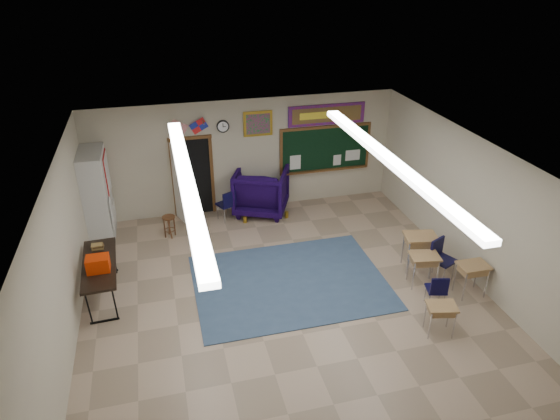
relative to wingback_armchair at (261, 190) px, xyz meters
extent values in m
plane|color=gray|center=(-0.34, -4.15, -0.61)|extent=(9.00, 9.00, 0.00)
cube|color=#B2AB90|center=(-0.34, 0.35, 0.89)|extent=(8.00, 0.04, 3.00)
cube|color=#B2AB90|center=(-4.34, -4.15, 0.89)|extent=(0.04, 9.00, 3.00)
cube|color=#B2AB90|center=(3.66, -4.15, 0.89)|extent=(0.04, 9.00, 3.00)
cube|color=silver|center=(-0.34, -4.15, 2.39)|extent=(8.00, 9.00, 0.04)
cube|color=#364B67|center=(-0.14, -3.35, -0.60)|extent=(4.00, 3.00, 0.02)
cube|color=black|center=(-1.74, 0.34, 0.44)|extent=(0.95, 0.04, 2.10)
cube|color=silver|center=(-2.08, -0.10, 0.42)|extent=(0.35, 0.86, 2.05)
cube|color=brown|center=(1.86, 0.32, 0.89)|extent=(2.55, 0.05, 1.30)
cube|color=black|center=(1.86, 0.30, 0.89)|extent=(2.40, 0.03, 1.15)
cube|color=brown|center=(1.86, 0.26, 0.29)|extent=(2.40, 0.12, 0.04)
cube|color=#A10D13|center=(1.86, 0.32, 1.84)|extent=(2.10, 0.04, 0.55)
cube|color=brown|center=(1.86, 0.31, 1.84)|extent=(1.90, 0.03, 0.40)
cube|color=#B08722|center=(0.01, 0.32, 1.74)|extent=(0.75, 0.05, 0.65)
cube|color=#A51466|center=(0.01, 0.30, 1.74)|extent=(0.62, 0.03, 0.52)
cylinder|color=black|center=(-0.89, 0.32, 1.74)|extent=(0.32, 0.05, 0.32)
cylinder|color=white|center=(-0.89, 0.30, 1.74)|extent=(0.26, 0.02, 0.26)
cube|color=#B9B9B4|center=(-4.06, -0.30, 0.49)|extent=(0.55, 1.25, 2.20)
imported|color=black|center=(0.00, 0.00, 0.00)|extent=(1.74, 1.76, 1.23)
cube|color=olive|center=(2.52, -4.10, 0.08)|extent=(0.66, 0.54, 0.04)
cube|color=brown|center=(2.52, -4.10, -0.02)|extent=(0.57, 0.46, 0.12)
cube|color=olive|center=(2.74, -3.52, 0.19)|extent=(0.77, 0.64, 0.05)
cube|color=brown|center=(2.74, -3.52, 0.07)|extent=(0.67, 0.54, 0.14)
cube|color=olive|center=(2.08, -5.55, 0.00)|extent=(0.60, 0.50, 0.03)
cube|color=brown|center=(2.08, -5.55, -0.09)|extent=(0.52, 0.42, 0.10)
cube|color=olive|center=(3.30, -4.65, 0.08)|extent=(0.60, 0.45, 0.04)
cube|color=brown|center=(3.30, -4.65, -0.02)|extent=(0.52, 0.38, 0.12)
cube|color=black|center=(-3.91, -2.85, 0.15)|extent=(0.72, 1.94, 0.05)
cube|color=red|center=(-3.89, -3.12, 0.33)|extent=(0.43, 0.32, 0.30)
cylinder|color=#532D19|center=(-2.47, -0.76, -0.08)|extent=(0.31, 0.31, 0.04)
torus|color=#532D19|center=(-2.47, -0.76, -0.43)|extent=(0.26, 0.26, 0.02)
camera|label=1|loc=(-2.51, -11.72, 5.63)|focal=32.00mm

